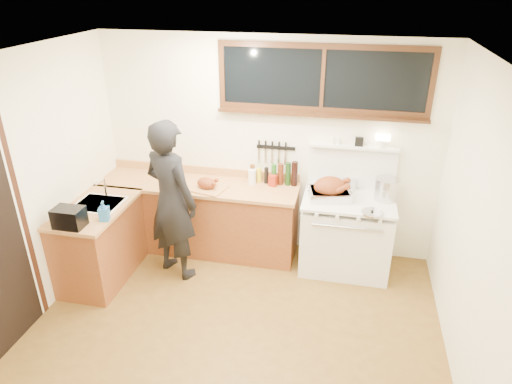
% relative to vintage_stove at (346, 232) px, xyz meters
% --- Properties ---
extents(ground_plane, '(4.00, 3.50, 0.02)m').
position_rel_vintage_stove_xyz_m(ground_plane, '(-1.00, -1.41, -0.48)').
color(ground_plane, brown).
extents(room_shell, '(4.10, 3.60, 2.65)m').
position_rel_vintage_stove_xyz_m(room_shell, '(-1.00, -1.41, 1.18)').
color(room_shell, white).
rests_on(room_shell, ground).
extents(counter_back, '(2.44, 0.64, 1.00)m').
position_rel_vintage_stove_xyz_m(counter_back, '(-1.80, 0.04, -0.01)').
color(counter_back, brown).
rests_on(counter_back, ground).
extents(counter_left, '(0.64, 1.09, 0.90)m').
position_rel_vintage_stove_xyz_m(counter_left, '(-2.70, -0.79, -0.01)').
color(counter_left, brown).
rests_on(counter_left, ground).
extents(sink_unit, '(0.50, 0.45, 0.37)m').
position_rel_vintage_stove_xyz_m(sink_unit, '(-2.68, -0.71, 0.38)').
color(sink_unit, white).
rests_on(sink_unit, counter_left).
extents(vintage_stove, '(1.02, 0.74, 1.57)m').
position_rel_vintage_stove_xyz_m(vintage_stove, '(0.00, 0.00, 0.00)').
color(vintage_stove, white).
rests_on(vintage_stove, ground).
extents(back_window, '(2.32, 0.13, 0.77)m').
position_rel_vintage_stove_xyz_m(back_window, '(-0.40, 0.31, 1.60)').
color(back_window, black).
rests_on(back_window, room_shell).
extents(knife_strip, '(0.46, 0.03, 0.28)m').
position_rel_vintage_stove_xyz_m(knife_strip, '(-0.92, 0.32, 0.84)').
color(knife_strip, black).
rests_on(knife_strip, room_shell).
extents(man, '(0.80, 0.68, 1.85)m').
position_rel_vintage_stove_xyz_m(man, '(-1.91, -0.51, 0.46)').
color(man, black).
rests_on(man, ground).
extents(soap_bottle, '(0.12, 0.12, 0.21)m').
position_rel_vintage_stove_xyz_m(soap_bottle, '(-2.43, -1.02, 0.54)').
color(soap_bottle, blue).
rests_on(soap_bottle, counter_left).
extents(toaster, '(0.29, 0.20, 0.20)m').
position_rel_vintage_stove_xyz_m(toaster, '(-2.70, -1.21, 0.53)').
color(toaster, black).
rests_on(toaster, counter_left).
extents(cutting_board, '(0.48, 0.40, 0.14)m').
position_rel_vintage_stove_xyz_m(cutting_board, '(-1.63, -0.10, 0.49)').
color(cutting_board, tan).
rests_on(cutting_board, counter_back).
extents(roast_turkey, '(0.52, 0.43, 0.25)m').
position_rel_vintage_stove_xyz_m(roast_turkey, '(-0.22, -0.03, 0.54)').
color(roast_turkey, silver).
rests_on(roast_turkey, vintage_stove).
extents(stockpot, '(0.34, 0.34, 0.25)m').
position_rel_vintage_stove_xyz_m(stockpot, '(0.39, 0.07, 0.56)').
color(stockpot, silver).
rests_on(stockpot, vintage_stove).
extents(saucepan, '(0.20, 0.30, 0.13)m').
position_rel_vintage_stove_xyz_m(saucepan, '(-0.02, 0.27, 0.50)').
color(saucepan, silver).
rests_on(saucepan, vintage_stove).
extents(pot_lid, '(0.25, 0.25, 0.04)m').
position_rel_vintage_stove_xyz_m(pot_lid, '(0.24, -0.31, 0.45)').
color(pot_lid, silver).
rests_on(pot_lid, vintage_stove).
extents(coffee_tin, '(0.11, 0.09, 0.13)m').
position_rel_vintage_stove_xyz_m(coffee_tin, '(-0.90, 0.16, 0.50)').
color(coffee_tin, maroon).
rests_on(coffee_tin, counter_back).
extents(pitcher, '(0.12, 0.12, 0.18)m').
position_rel_vintage_stove_xyz_m(pitcher, '(-1.15, 0.17, 0.52)').
color(pitcher, white).
rests_on(pitcher, counter_back).
extents(bottle_cluster, '(0.57, 0.07, 0.30)m').
position_rel_vintage_stove_xyz_m(bottle_cluster, '(-0.85, 0.22, 0.56)').
color(bottle_cluster, black).
rests_on(bottle_cluster, counter_back).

